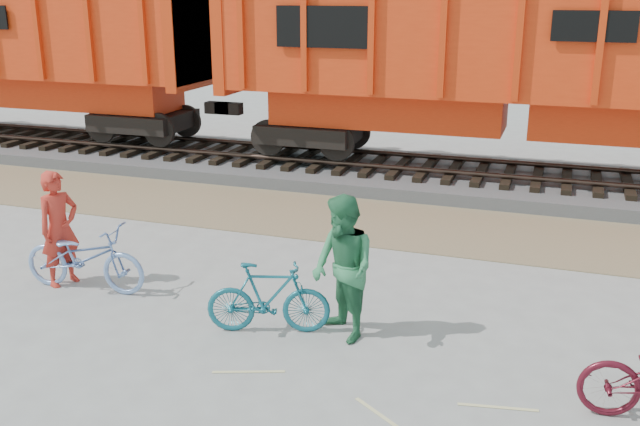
# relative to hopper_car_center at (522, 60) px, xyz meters

# --- Properties ---
(ground) EXTENTS (120.00, 120.00, 0.00)m
(ground) POSITION_rel_hopper_car_center_xyz_m (-1.38, -9.00, -3.01)
(ground) COLOR #9E9E99
(ground) RESTS_ON ground
(gravel_strip) EXTENTS (120.00, 3.00, 0.02)m
(gravel_strip) POSITION_rel_hopper_car_center_xyz_m (-1.38, -3.50, -3.00)
(gravel_strip) COLOR #8C7557
(gravel_strip) RESTS_ON ground
(ballast_bed) EXTENTS (120.00, 4.00, 0.30)m
(ballast_bed) POSITION_rel_hopper_car_center_xyz_m (-1.38, 0.00, -2.86)
(ballast_bed) COLOR slate
(ballast_bed) RESTS_ON ground
(track) EXTENTS (120.00, 2.60, 0.24)m
(track) POSITION_rel_hopper_car_center_xyz_m (-1.38, 0.00, -2.53)
(track) COLOR black
(track) RESTS_ON ballast_bed
(hopper_car_center) EXTENTS (14.00, 3.13, 4.65)m
(hopper_car_center) POSITION_rel_hopper_car_center_xyz_m (0.00, 0.00, 0.00)
(hopper_car_center) COLOR black
(hopper_car_center) RESTS_ON track
(bicycle_blue) EXTENTS (2.09, 0.85, 1.07)m
(bicycle_blue) POSITION_rel_hopper_car_center_xyz_m (-5.85, -8.29, -2.47)
(bicycle_blue) COLOR #7B9CD5
(bicycle_blue) RESTS_ON ground
(bicycle_teal) EXTENTS (1.76, 0.95, 1.02)m
(bicycle_teal) POSITION_rel_hopper_car_center_xyz_m (-2.57, -8.71, -2.50)
(bicycle_teal) COLOR #176172
(bicycle_teal) RESTS_ON ground
(person_solo) EXTENTS (0.65, 0.79, 1.86)m
(person_solo) POSITION_rel_hopper_car_center_xyz_m (-6.35, -8.19, -2.08)
(person_solo) COLOR red
(person_solo) RESTS_ON ground
(person_man) EXTENTS (1.22, 1.21, 1.98)m
(person_man) POSITION_rel_hopper_car_center_xyz_m (-1.57, -8.51, -2.01)
(person_man) COLOR #317B4D
(person_man) RESTS_ON ground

